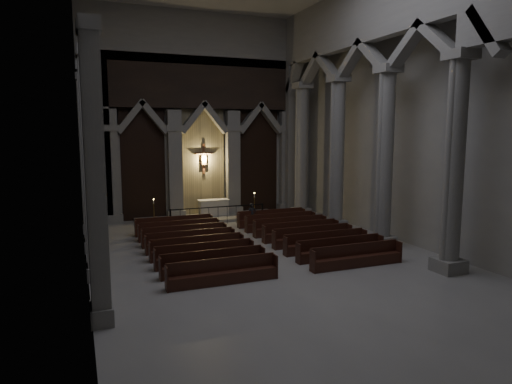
% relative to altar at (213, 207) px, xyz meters
% --- Properties ---
extents(room, '(24.00, 24.10, 12.00)m').
position_rel_altar_xyz_m(room, '(-0.37, -11.00, 6.98)').
color(room, gray).
rests_on(room, ground).
extents(sanctuary_wall, '(14.00, 0.77, 12.00)m').
position_rel_altar_xyz_m(sanctuary_wall, '(-0.37, 0.54, 5.99)').
color(sanctuary_wall, gray).
rests_on(sanctuary_wall, ground).
extents(right_arcade, '(1.00, 24.00, 12.00)m').
position_rel_altar_xyz_m(right_arcade, '(5.13, -9.67, 7.20)').
color(right_arcade, gray).
rests_on(right_arcade, ground).
extents(left_pilasters, '(0.60, 13.00, 8.03)m').
position_rel_altar_xyz_m(left_pilasters, '(-7.12, -7.50, 3.28)').
color(left_pilasters, gray).
rests_on(left_pilasters, ground).
extents(sanctuary_step, '(8.50, 2.60, 0.15)m').
position_rel_altar_xyz_m(sanctuary_step, '(-0.37, -0.40, -0.55)').
color(sanctuary_step, gray).
rests_on(sanctuary_step, ground).
extents(altar, '(1.86, 0.74, 0.94)m').
position_rel_altar_xyz_m(altar, '(0.00, 0.00, 0.00)').
color(altar, beige).
rests_on(altar, sanctuary_step).
extents(altar_rail, '(5.40, 0.09, 1.06)m').
position_rel_altar_xyz_m(altar_rail, '(-0.37, -2.18, 0.08)').
color(altar_rail, black).
rests_on(altar_rail, ground).
extents(candle_stand_left, '(0.26, 0.26, 1.54)m').
position_rel_altar_xyz_m(candle_stand_left, '(-3.77, -1.37, -0.21)').
color(candle_stand_left, olive).
rests_on(candle_stand_left, ground).
extents(candle_stand_right, '(0.27, 0.27, 1.60)m').
position_rel_altar_xyz_m(candle_stand_right, '(2.07, -1.48, -0.19)').
color(candle_stand_right, olive).
rests_on(candle_stand_right, ground).
extents(pews, '(9.33, 8.67, 0.88)m').
position_rel_altar_xyz_m(pews, '(-0.37, -7.55, -0.34)').
color(pews, black).
rests_on(pews, ground).
extents(worshipper, '(0.52, 0.39, 1.29)m').
position_rel_altar_xyz_m(worshipper, '(1.23, -3.26, 0.02)').
color(worshipper, black).
rests_on(worshipper, ground).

